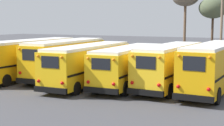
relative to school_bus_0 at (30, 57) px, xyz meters
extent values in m
plane|color=#424247|center=(7.68, 0.95, -1.79)|extent=(160.00, 160.00, 0.00)
cube|color=#EAAA0F|center=(0.00, 0.02, -0.07)|extent=(2.43, 10.78, 2.78)
cube|color=white|center=(0.00, 0.02, 1.42)|extent=(2.24, 10.35, 0.20)
cube|color=black|center=(-1.20, 0.02, -0.28)|extent=(0.07, 10.55, 0.14)
cube|color=black|center=(1.20, 0.01, -0.28)|extent=(0.07, 10.55, 0.14)
cylinder|color=black|center=(-1.09, 4.11, -1.32)|extent=(0.28, 0.95, 0.95)
cylinder|color=black|center=(1.13, 4.10, -1.32)|extent=(0.28, 0.95, 0.95)
cylinder|color=black|center=(1.09, -4.07, -1.32)|extent=(0.28, 0.95, 0.95)
cube|color=#EAAA0F|center=(3.07, 1.08, -0.05)|extent=(2.82, 9.88, 2.74)
cube|color=white|center=(3.07, 1.08, 1.42)|extent=(2.61, 9.48, 0.20)
cube|color=black|center=(3.25, -3.85, -1.24)|extent=(2.52, 0.29, 0.36)
cube|color=black|center=(3.25, -3.83, 0.70)|extent=(1.36, 0.08, 0.82)
sphere|color=red|center=(2.33, -3.89, -0.67)|extent=(0.22, 0.22, 0.22)
sphere|color=orange|center=(2.33, -3.89, 1.10)|extent=(0.18, 0.18, 0.18)
sphere|color=red|center=(4.18, -3.83, -0.67)|extent=(0.22, 0.22, 0.22)
sphere|color=orange|center=(4.18, -3.83, 1.10)|extent=(0.18, 0.18, 0.18)
cube|color=black|center=(1.83, 1.04, -0.26)|extent=(0.37, 9.59, 0.14)
cube|color=black|center=(4.32, 1.13, -0.26)|extent=(0.37, 9.59, 0.14)
cylinder|color=black|center=(1.79, 4.64, -1.27)|extent=(0.32, 1.06, 1.05)
cylinder|color=black|center=(4.09, 4.72, -1.27)|extent=(0.32, 1.06, 1.05)
cylinder|color=black|center=(2.05, -2.55, -1.27)|extent=(0.32, 1.06, 1.05)
cylinder|color=black|center=(4.36, -2.47, -1.27)|extent=(0.32, 1.06, 1.05)
cube|color=yellow|center=(6.15, -0.20, -0.19)|extent=(2.87, 10.80, 2.57)
cube|color=white|center=(6.15, -0.20, 1.20)|extent=(2.66, 10.37, 0.20)
cube|color=black|center=(6.38, -5.59, -1.29)|extent=(2.47, 0.31, 0.36)
cube|color=black|center=(6.38, -5.57, 0.52)|extent=(1.33, 0.09, 0.77)
sphere|color=red|center=(5.48, -5.64, -0.76)|extent=(0.22, 0.22, 0.22)
sphere|color=orange|center=(5.48, -5.64, 0.88)|extent=(0.18, 0.18, 0.18)
sphere|color=red|center=(7.28, -5.56, -0.76)|extent=(0.22, 0.22, 0.22)
sphere|color=orange|center=(7.28, -5.56, 0.88)|extent=(0.18, 0.18, 0.18)
cube|color=black|center=(4.93, -0.26, -0.38)|extent=(0.48, 10.49, 0.14)
cube|color=black|center=(7.36, -0.15, -0.38)|extent=(0.48, 10.49, 0.14)
cylinder|color=black|center=(4.85, 3.80, -1.33)|extent=(0.32, 0.93, 0.92)
cylinder|color=black|center=(7.10, 3.90, -1.33)|extent=(0.32, 0.93, 0.92)
cylinder|color=black|center=(5.20, -4.30, -1.33)|extent=(0.32, 0.93, 0.92)
cylinder|color=black|center=(7.45, -4.21, -1.33)|extent=(0.32, 0.93, 0.92)
cube|color=yellow|center=(9.22, 0.52, -0.22)|extent=(2.85, 9.93, 2.41)
cube|color=white|center=(9.22, 0.52, 1.09)|extent=(2.64, 9.53, 0.20)
cube|color=black|center=(9.45, -4.43, -1.25)|extent=(2.45, 0.31, 0.36)
cube|color=black|center=(9.45, -4.41, 0.44)|extent=(1.32, 0.09, 0.72)
sphere|color=red|center=(8.55, -4.48, -0.76)|extent=(0.22, 0.22, 0.22)
sphere|color=orange|center=(8.55, -4.48, 0.77)|extent=(0.18, 0.18, 0.18)
sphere|color=red|center=(10.35, -4.40, -0.76)|extent=(0.22, 0.22, 0.22)
sphere|color=orange|center=(10.35, -4.40, 0.77)|extent=(0.18, 0.18, 0.18)
cube|color=black|center=(8.01, 0.46, -0.40)|extent=(0.47, 9.62, 0.14)
cube|color=black|center=(10.43, 0.58, -0.40)|extent=(0.47, 9.62, 0.14)
cylinder|color=black|center=(7.93, 4.08, -1.27)|extent=(0.33, 1.05, 1.04)
cylinder|color=black|center=(10.17, 4.18, -1.27)|extent=(0.33, 1.05, 1.04)
cylinder|color=black|center=(8.27, -3.14, -1.27)|extent=(0.33, 1.05, 1.04)
cylinder|color=black|center=(10.50, -3.04, -1.27)|extent=(0.33, 1.05, 1.04)
cube|color=yellow|center=(12.29, 1.14, -0.12)|extent=(2.58, 9.69, 2.62)
cube|color=white|center=(12.29, 1.14, 1.29)|extent=(2.38, 9.30, 0.20)
cube|color=black|center=(12.19, -3.71, -1.25)|extent=(2.43, 0.25, 0.36)
cube|color=black|center=(12.19, -3.69, 0.60)|extent=(1.31, 0.06, 0.79)
sphere|color=red|center=(11.30, -3.71, -0.71)|extent=(0.22, 0.22, 0.22)
sphere|color=orange|center=(11.30, -3.71, 0.97)|extent=(0.18, 0.18, 0.18)
sphere|color=red|center=(13.08, -3.74, -0.71)|extent=(0.22, 0.22, 0.22)
sphere|color=orange|center=(13.08, -3.74, 0.97)|extent=(0.18, 0.18, 0.18)
cube|color=black|center=(11.09, 1.17, -0.32)|extent=(0.22, 9.44, 0.14)
cube|color=black|center=(13.49, 1.12, -0.32)|extent=(0.22, 9.44, 0.14)
cylinder|color=black|center=(11.26, 4.69, -1.28)|extent=(0.30, 1.04, 1.03)
cylinder|color=black|center=(13.47, 4.64, -1.28)|extent=(0.30, 1.04, 1.03)
cylinder|color=black|center=(11.11, -2.35, -1.28)|extent=(0.30, 1.04, 1.03)
cylinder|color=black|center=(13.33, -2.40, -1.28)|extent=(0.30, 1.04, 1.03)
cube|color=#E5A00C|center=(15.36, 1.30, -0.03)|extent=(2.69, 10.44, 2.78)
cube|color=white|center=(15.36, 1.30, 1.46)|extent=(2.48, 10.02, 0.20)
cube|color=black|center=(15.19, -3.92, -1.24)|extent=(2.40, 0.28, 0.36)
cube|color=black|center=(15.19, -3.89, 0.73)|extent=(1.29, 0.07, 0.84)
sphere|color=red|center=(14.31, -3.90, -0.66)|extent=(0.22, 0.22, 0.22)
sphere|color=orange|center=(14.31, -3.90, 1.14)|extent=(0.18, 0.18, 0.18)
sphere|color=red|center=(16.07, -3.96, -0.66)|extent=(0.22, 0.22, 0.22)
sphere|color=orange|center=(16.07, -3.96, 1.14)|extent=(0.18, 0.18, 0.18)
cube|color=black|center=(14.18, 1.34, -0.24)|extent=(0.36, 10.16, 0.14)
cylinder|color=black|center=(14.40, 5.22, -1.27)|extent=(0.31, 1.06, 1.05)
cylinder|color=black|center=(14.14, -2.54, -1.27)|extent=(0.31, 1.06, 1.05)
cylinder|color=black|center=(16.33, -2.62, -1.27)|extent=(0.31, 1.06, 1.05)
cylinder|color=#75604C|center=(14.02, 12.06, 2.71)|extent=(0.24, 0.24, 9.01)
cylinder|color=brown|center=(9.26, 16.13, 1.67)|extent=(0.30, 0.30, 6.93)
cylinder|color=#473323|center=(12.38, 16.19, 0.97)|extent=(0.26, 0.26, 5.52)
ellipsoid|color=#4C563D|center=(12.38, 16.19, 4.59)|extent=(3.14, 3.14, 2.35)
cylinder|color=#939399|center=(-4.00, 8.30, -1.09)|extent=(0.06, 0.06, 1.40)
cylinder|color=#939399|center=(-1.40, 8.30, -1.09)|extent=(0.06, 0.06, 1.40)
cylinder|color=#939399|center=(1.19, 8.30, -1.09)|extent=(0.06, 0.06, 1.40)
cylinder|color=#939399|center=(3.79, 8.30, -1.09)|extent=(0.06, 0.06, 1.40)
cylinder|color=#939399|center=(6.38, 8.30, -1.09)|extent=(0.06, 0.06, 1.40)
cylinder|color=#939399|center=(8.98, 8.30, -1.09)|extent=(0.06, 0.06, 1.40)
cylinder|color=#939399|center=(11.58, 8.30, -1.09)|extent=(0.06, 0.06, 1.40)
cylinder|color=#939399|center=(14.17, 8.30, -1.09)|extent=(0.06, 0.06, 1.40)
cylinder|color=#939399|center=(7.68, 8.30, -0.39)|extent=(23.36, 0.04, 0.04)
camera|label=1|loc=(19.77, -23.17, 3.13)|focal=55.00mm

